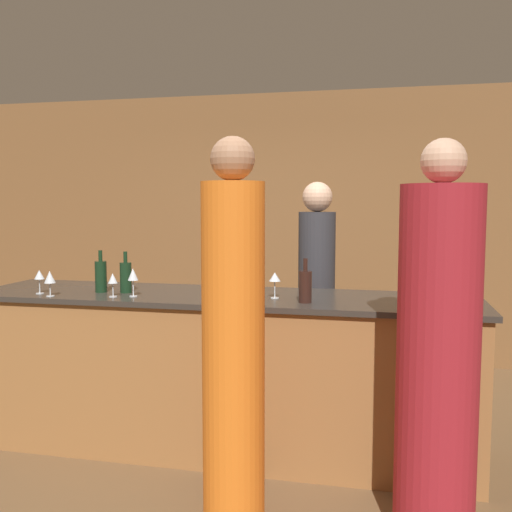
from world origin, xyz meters
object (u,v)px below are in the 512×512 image
(bartender, at_px, (316,305))
(wine_bottle_0, at_px, (305,286))
(guest_1, at_px, (233,344))
(wine_bottle_2, at_px, (126,277))
(wine_bottle_1, at_px, (101,276))
(guest_0, at_px, (438,361))

(bartender, height_order, wine_bottle_0, bartender)
(guest_1, bearing_deg, wine_bottle_2, 140.91)
(bartender, distance_m, wine_bottle_1, 1.62)
(wine_bottle_0, xyz_separation_m, wine_bottle_2, (-1.23, 0.12, 0.01))
(wine_bottle_1, bearing_deg, wine_bottle_2, 4.94)
(guest_0, height_order, wine_bottle_1, guest_0)
(wine_bottle_0, relative_size, wine_bottle_2, 0.97)
(bartender, xyz_separation_m, guest_1, (-0.24, -1.58, 0.07))
(bartender, bearing_deg, wine_bottle_1, 31.08)
(wine_bottle_0, distance_m, wine_bottle_1, 1.41)
(bartender, height_order, guest_0, guest_0)
(wine_bottle_1, relative_size, wine_bottle_2, 1.02)
(wine_bottle_1, distance_m, wine_bottle_2, 0.18)
(bartender, relative_size, wine_bottle_1, 6.37)
(guest_1, distance_m, wine_bottle_2, 1.25)
(bartender, height_order, wine_bottle_1, bartender)
(guest_1, relative_size, wine_bottle_2, 7.10)
(bartender, xyz_separation_m, guest_0, (0.76, -1.55, 0.03))
(bartender, relative_size, guest_0, 0.93)
(bartender, bearing_deg, guest_0, 115.95)
(bartender, distance_m, guest_0, 1.73)
(guest_0, height_order, wine_bottle_2, guest_0)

